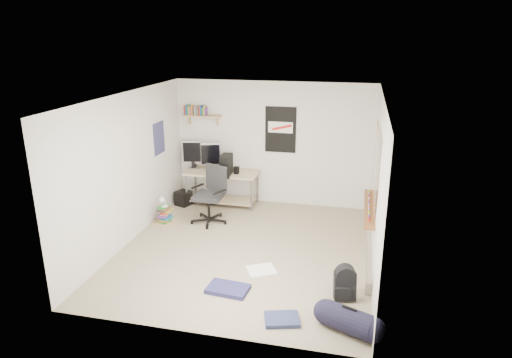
% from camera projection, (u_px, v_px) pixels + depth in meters
% --- Properties ---
extents(floor, '(4.00, 4.50, 0.01)m').
position_uv_depth(floor, '(246.00, 250.00, 7.50)').
color(floor, gray).
rests_on(floor, ground).
extents(ceiling, '(4.00, 4.50, 0.01)m').
position_uv_depth(ceiling, '(245.00, 96.00, 6.72)').
color(ceiling, white).
rests_on(ceiling, ground).
extents(back_wall, '(4.00, 0.01, 2.50)m').
position_uv_depth(back_wall, '(273.00, 144.00, 9.20)').
color(back_wall, silver).
rests_on(back_wall, ground).
extents(left_wall, '(0.01, 4.50, 2.50)m').
position_uv_depth(left_wall, '(128.00, 169.00, 7.54)').
color(left_wall, silver).
rests_on(left_wall, ground).
extents(right_wall, '(0.01, 4.50, 2.50)m').
position_uv_depth(right_wall, '(378.00, 187.00, 6.68)').
color(right_wall, silver).
rests_on(right_wall, ground).
extents(desk, '(1.60, 1.03, 0.68)m').
position_uv_depth(desk, '(222.00, 187.00, 9.35)').
color(desk, '#CBBA8C').
rests_on(desk, floor).
extents(monitor_left, '(0.43, 0.19, 0.46)m').
position_uv_depth(monitor_left, '(193.00, 159.00, 9.40)').
color(monitor_left, '#AFB0B5').
rests_on(monitor_left, desk).
extents(monitor_right, '(0.43, 0.22, 0.46)m').
position_uv_depth(monitor_right, '(211.00, 161.00, 9.24)').
color(monitor_right, '#ADAEB3').
rests_on(monitor_right, desk).
extents(pc_tower, '(0.22, 0.42, 0.43)m').
position_uv_depth(pc_tower, '(226.00, 166.00, 9.00)').
color(pc_tower, black).
rests_on(pc_tower, desk).
extents(keyboard, '(0.47, 0.30, 0.02)m').
position_uv_depth(keyboard, '(203.00, 171.00, 9.37)').
color(keyboard, black).
rests_on(keyboard, desk).
extents(speaker_left, '(0.11, 0.11, 0.19)m').
position_uv_depth(speaker_left, '(194.00, 165.00, 9.46)').
color(speaker_left, black).
rests_on(speaker_left, desk).
extents(speaker_right, '(0.10, 0.10, 0.17)m').
position_uv_depth(speaker_right, '(236.00, 171.00, 9.09)').
color(speaker_right, black).
rests_on(speaker_right, desk).
extents(office_chair, '(0.92, 0.92, 1.07)m').
position_uv_depth(office_chair, '(208.00, 197.00, 8.43)').
color(office_chair, '#232426').
rests_on(office_chair, floor).
extents(wall_shelf, '(0.80, 0.22, 0.24)m').
position_uv_depth(wall_shelf, '(202.00, 116.00, 9.24)').
color(wall_shelf, tan).
rests_on(wall_shelf, back_wall).
extents(poster_back_wall, '(0.62, 0.03, 0.92)m').
position_uv_depth(poster_back_wall, '(280.00, 130.00, 9.05)').
color(poster_back_wall, black).
rests_on(poster_back_wall, back_wall).
extents(poster_left_wall, '(0.02, 0.42, 0.60)m').
position_uv_depth(poster_left_wall, '(159.00, 138.00, 8.57)').
color(poster_left_wall, navy).
rests_on(poster_left_wall, left_wall).
extents(window, '(0.10, 1.50, 1.26)m').
position_uv_depth(window, '(375.00, 168.00, 6.91)').
color(window, brown).
rests_on(window, right_wall).
extents(baseboard_heater, '(0.08, 2.50, 0.18)m').
position_uv_depth(baseboard_heater, '(368.00, 249.00, 7.33)').
color(baseboard_heater, '#B7B2A8').
rests_on(baseboard_heater, floor).
extents(backpack, '(0.32, 0.28, 0.38)m').
position_uv_depth(backpack, '(345.00, 286.00, 6.06)').
color(backpack, black).
rests_on(backpack, floor).
extents(duffel_bag, '(0.41, 0.41, 0.61)m').
position_uv_depth(duffel_bag, '(348.00, 321.00, 5.41)').
color(duffel_bag, black).
rests_on(duffel_bag, floor).
extents(tshirt, '(0.52, 0.50, 0.04)m').
position_uv_depth(tshirt, '(261.00, 270.00, 6.80)').
color(tshirt, white).
rests_on(tshirt, floor).
extents(jeans_a, '(0.60, 0.41, 0.06)m').
position_uv_depth(jeans_a, '(228.00, 289.00, 6.30)').
color(jeans_a, '#22224E').
rests_on(jeans_a, floor).
extents(jeans_b, '(0.50, 0.42, 0.05)m').
position_uv_depth(jeans_b, '(282.00, 319.00, 5.64)').
color(jeans_b, navy).
rests_on(jeans_b, floor).
extents(book_stack, '(0.44, 0.38, 0.27)m').
position_uv_depth(book_stack, '(165.00, 215.00, 8.51)').
color(book_stack, brown).
rests_on(book_stack, floor).
extents(desk_lamp, '(0.19, 0.23, 0.20)m').
position_uv_depth(desk_lamp, '(165.00, 204.00, 8.41)').
color(desk_lamp, white).
rests_on(desk_lamp, book_stack).
extents(subwoofer, '(0.36, 0.36, 0.31)m').
position_uv_depth(subwoofer, '(183.00, 198.00, 9.37)').
color(subwoofer, black).
rests_on(subwoofer, floor).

